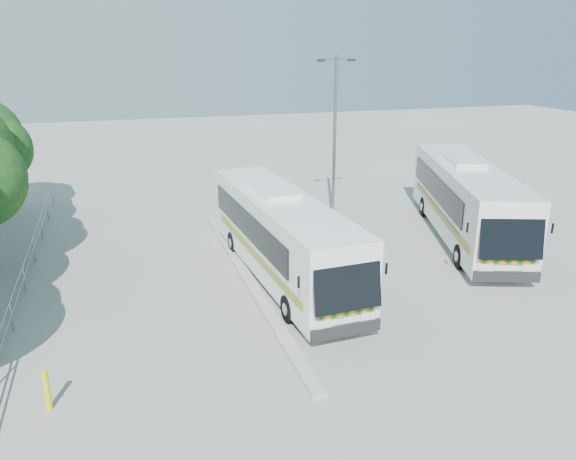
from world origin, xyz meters
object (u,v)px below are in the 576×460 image
object	(u,v)px
coach_main	(281,234)
lamppost	(335,131)
bollard	(47,390)
coach_adjacent	(466,199)

from	to	relation	value
coach_main	lamppost	world-z (taller)	lamppost
coach_main	bollard	xyz separation A→B (m)	(-7.62, -6.05, -1.14)
coach_adjacent	bollard	world-z (taller)	coach_adjacent
coach_adjacent	lamppost	xyz separation A→B (m)	(-4.43, 4.66, 2.54)
coach_adjacent	coach_main	bearing A→B (deg)	-149.23
bollard	lamppost	bearing A→B (deg)	45.74
coach_adjacent	bollard	bearing A→B (deg)	-135.49
lamppost	bollard	size ratio (longest dim) A/B	7.42
coach_adjacent	lamppost	bearing A→B (deg)	152.61
coach_main	lamppost	distance (m)	8.45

